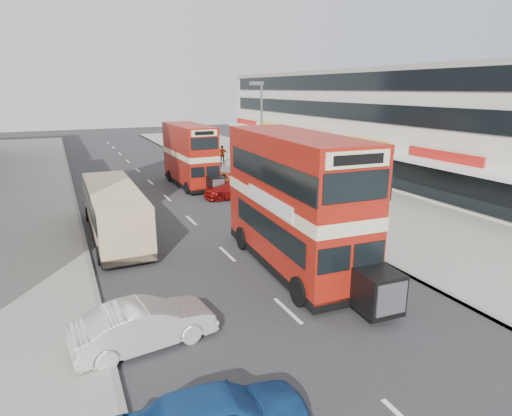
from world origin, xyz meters
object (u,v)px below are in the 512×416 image
car_left_front (145,325)px  pedestrian_near (303,188)px  coach (114,210)px  car_right_b (218,180)px  street_lamp (260,130)px  bus_second (190,155)px  car_right_a (237,188)px  pedestrian_far (222,155)px  cyclist (218,176)px  bus_main (295,202)px

car_left_front → pedestrian_near: (13.15, 12.63, 0.38)m
coach → car_right_b: 12.83m
coach → street_lamp: bearing=25.4°
bus_second → car_left_front: 22.80m
bus_second → car_right_a: 5.94m
bus_second → coach: size_ratio=0.91×
pedestrian_far → cyclist: cyclist is taller
car_right_b → pedestrian_far: (3.93, 9.50, 0.53)m
pedestrian_far → cyclist: 9.56m
bus_main → pedestrian_near: size_ratio=5.53×
bus_second → pedestrian_near: bus_second is taller
street_lamp → pedestrian_near: street_lamp is taller
car_right_b → cyclist: size_ratio=1.85×
bus_main → car_right_b: bearing=-95.0°
bus_main → bus_second: bearing=-88.6°
street_lamp → bus_main: 13.48m
car_right_a → car_right_b: car_right_a is taller
bus_main → car_left_front: bearing=28.6°
street_lamp → coach: street_lamp is taller
bus_main → coach: bus_main is taller
car_left_front → car_right_b: 22.07m
bus_second → cyclist: size_ratio=3.99×
car_right_a → pedestrian_near: size_ratio=2.54×
bus_main → pedestrian_far: bus_main is taller
car_right_b → car_right_a: bearing=-1.5°
car_right_a → pedestrian_near: pedestrian_near is taller
pedestrian_near → pedestrian_far: pedestrian_near is taller
street_lamp → pedestrian_near: 5.25m
coach → car_right_a: (9.10, 5.17, -0.79)m
car_right_b → pedestrian_near: size_ratio=2.11×
car_right_b → car_left_front: bearing=-27.9°
street_lamp → bus_second: bearing=124.9°
pedestrian_near → cyclist: cyclist is taller
car_right_b → cyclist: bearing=157.1°
car_right_a → street_lamp: bearing=96.9°
street_lamp → coach: (-10.99, -5.17, -3.30)m
street_lamp → pedestrian_far: bearing=81.5°
coach → pedestrian_near: coach is taller
coach → pedestrian_far: size_ratio=5.09×
pedestrian_near → cyclist: 8.58m
car_right_a → pedestrian_near: 4.88m
bus_main → pedestrian_far: size_ratio=5.59×
bus_main → car_right_b: 16.85m
pedestrian_near → pedestrian_far: size_ratio=1.01×
car_right_b → cyclist: 0.75m
street_lamp → car_right_b: bearing=116.5°
bus_second → car_right_b: (1.80, -1.48, -1.94)m
bus_main → pedestrian_near: bearing=-119.5°
cyclist → car_left_front: bearing=-112.7°
bus_second → pedestrian_far: 9.96m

